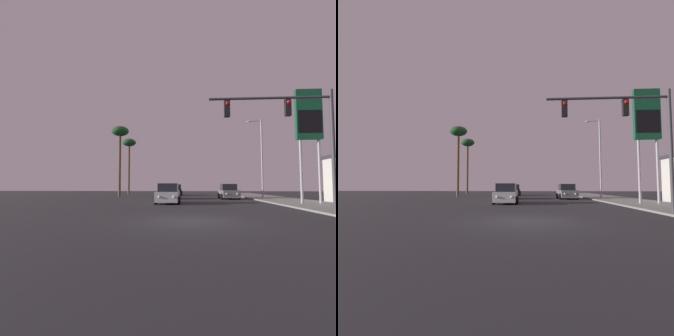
{
  "view_description": "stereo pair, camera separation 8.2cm",
  "coord_description": "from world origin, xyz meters",
  "views": [
    {
      "loc": [
        -0.19,
        -11.16,
        1.5
      ],
      "look_at": [
        -1.72,
        12.33,
        3.08
      ],
      "focal_mm": 28.0,
      "sensor_mm": 36.0,
      "label": 1
    },
    {
      "loc": [
        -0.11,
        -11.15,
        1.5
      ],
      "look_at": [
        -1.72,
        12.33,
        3.08
      ],
      "focal_mm": 28.0,
      "sensor_mm": 36.0,
      "label": 2
    }
  ],
  "objects": [
    {
      "name": "car_grey",
      "position": [
        4.7,
        18.85,
        0.76
      ],
      "size": [
        2.04,
        4.32,
        1.68
      ],
      "rotation": [
        0.0,
        0.0,
        3.15
      ],
      "color": "slate",
      "rests_on": "ground"
    },
    {
      "name": "sidewalk_right",
      "position": [
        9.5,
        10.0,
        0.06
      ],
      "size": [
        5.0,
        60.0,
        0.12
      ],
      "color": "gray",
      "rests_on": "ground"
    },
    {
      "name": "street_lamp",
      "position": [
        8.5,
        19.35,
        5.12
      ],
      "size": [
        1.74,
        0.24,
        9.0
      ],
      "color": "#99999E",
      "rests_on": "sidewalk_right"
    },
    {
      "name": "gas_station_sign",
      "position": [
        9.58,
        9.87,
        6.62
      ],
      "size": [
        2.0,
        0.42,
        9.0
      ],
      "color": "#99999E",
      "rests_on": "sidewalk_right"
    },
    {
      "name": "traffic_light_mast",
      "position": [
        5.76,
        3.01,
        4.68
      ],
      "size": [
        6.55,
        0.36,
        6.5
      ],
      "color": "#38383D",
      "rests_on": "sidewalk_right"
    },
    {
      "name": "palm_tree_mid",
      "position": [
        -9.12,
        24.0,
        8.39
      ],
      "size": [
        2.4,
        2.4,
        9.65
      ],
      "color": "brown",
      "rests_on": "ground"
    },
    {
      "name": "car_silver",
      "position": [
        -1.62,
        11.03,
        0.76
      ],
      "size": [
        2.04,
        4.33,
        1.68
      ],
      "rotation": [
        0.0,
        0.0,
        3.12
      ],
      "color": "#B7B7BC",
      "rests_on": "ground"
    },
    {
      "name": "car_tan",
      "position": [
        -1.84,
        18.83,
        0.76
      ],
      "size": [
        2.04,
        4.33,
        1.68
      ],
      "rotation": [
        0.0,
        0.0,
        3.12
      ],
      "color": "tan",
      "rests_on": "ground"
    },
    {
      "name": "palm_tree_far",
      "position": [
        -10.01,
        34.0,
        8.46
      ],
      "size": [
        2.4,
        2.4,
        9.73
      ],
      "color": "brown",
      "rests_on": "ground"
    },
    {
      "name": "car_black",
      "position": [
        -1.64,
        29.4,
        0.76
      ],
      "size": [
        2.04,
        4.33,
        1.68
      ],
      "rotation": [
        0.0,
        0.0,
        3.16
      ],
      "color": "black",
      "rests_on": "ground"
    },
    {
      "name": "ground_plane",
      "position": [
        0.0,
        0.0,
        0.0
      ],
      "size": [
        120.0,
        120.0,
        0.0
      ],
      "primitive_type": "plane",
      "color": "#28282B"
    }
  ]
}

